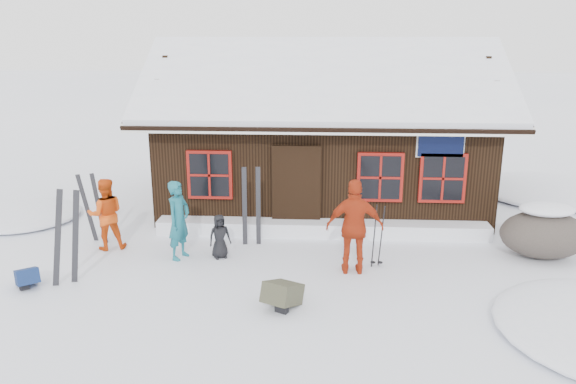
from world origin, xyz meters
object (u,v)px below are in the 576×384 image
skier_orange_right (355,227)px  skier_teal (179,220)px  boulder (544,233)px  skier_crouched (220,236)px  backpack_blue (28,280)px  backpack_olive (282,298)px  ski_poles (378,237)px  ski_pair_left (67,239)px  skier_orange_left (106,214)px

skier_orange_right → skier_teal: bearing=-8.7°
skier_orange_right → boulder: skier_orange_right is taller
skier_crouched → backpack_blue: (-3.28, -1.60, -0.33)m
backpack_olive → ski_poles: bearing=73.0°
ski_poles → backpack_blue: size_ratio=2.60×
skier_teal → ski_pair_left: 2.20m
skier_teal → skier_orange_right: size_ratio=0.88×
skier_orange_right → ski_poles: bearing=-145.7°
skier_teal → backpack_olive: (2.26, -2.06, -0.65)m
skier_crouched → backpack_olive: skier_crouched is taller
skier_teal → skier_orange_right: skier_orange_right is taller
skier_teal → boulder: skier_teal is taller
skier_teal → skier_orange_left: bearing=97.1°
ski_poles → skier_crouched: bearing=175.2°
skier_teal → ski_poles: 4.03m
boulder → skier_orange_left: bearing=-179.5°
skier_orange_right → ski_pair_left: size_ratio=1.00×
skier_teal → ski_pair_left: ski_pair_left is taller
ski_pair_left → skier_orange_right: bearing=-3.4°
skier_orange_left → ski_pair_left: size_ratio=0.84×
backpack_blue → ski_pair_left: bearing=-20.8°
skier_orange_left → skier_teal: bearing=144.9°
ski_pair_left → ski_poles: 5.88m
skier_teal → ski_poles: size_ratio=1.25×
boulder → skier_crouched: bearing=-176.2°
skier_teal → backpack_olive: skier_teal is taller
skier_teal → backpack_olive: 3.13m
backpack_blue → backpack_olive: backpack_olive is taller
skier_orange_left → ski_poles: size_ratio=1.19×
skier_orange_right → backpack_olive: skier_orange_right is taller
ski_poles → backpack_blue: bearing=-168.4°
skier_teal → backpack_blue: 2.99m
skier_orange_left → skier_crouched: (2.50, -0.36, -0.32)m
ski_poles → backpack_olive: size_ratio=2.03×
backpack_blue → backpack_olive: 4.76m
skier_orange_left → skier_orange_right: 5.31m
ski_pair_left → backpack_blue: (-0.73, -0.20, -0.75)m
skier_crouched → backpack_olive: size_ratio=1.43×
boulder → skier_orange_right: bearing=-165.3°
skier_orange_left → skier_crouched: skier_orange_left is taller
ski_poles → backpack_olive: (-1.76, -1.86, -0.44)m
skier_teal → ski_poles: (4.02, -0.20, -0.20)m
boulder → ski_pair_left: bearing=-168.7°
skier_orange_left → ski_poles: bearing=152.9°
skier_teal → skier_crouched: bearing=-63.9°
skier_teal → boulder: (7.50, 0.51, -0.30)m
skier_orange_right → ski_pair_left: bearing=8.5°
skier_orange_left → boulder: 9.19m
skier_crouched → skier_orange_left: bearing=145.3°
skier_crouched → backpack_blue: size_ratio=1.83×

